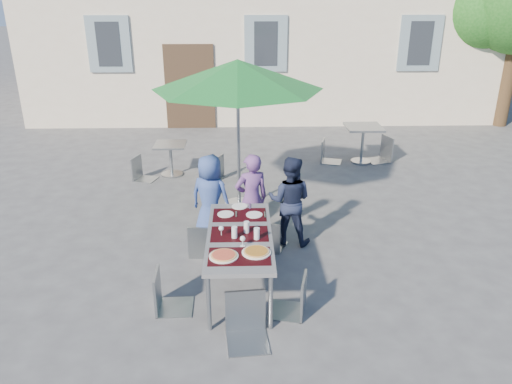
{
  "coord_description": "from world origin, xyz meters",
  "views": [
    {
      "loc": [
        -0.63,
        -5.79,
        3.57
      ],
      "look_at": [
        -0.45,
        0.58,
        0.94
      ],
      "focal_mm": 35.0,
      "sensor_mm": 36.0,
      "label": 1
    }
  ],
  "objects_px": {
    "child_0": "(210,197)",
    "chair_5": "(246,291)",
    "pizza_near_right": "(256,252)",
    "bg_chair_r_0": "(214,153)",
    "child_1": "(252,199)",
    "chair_1": "(239,214)",
    "chair_4": "(296,273)",
    "cafe_table_1": "(363,137)",
    "cafe_table_0": "(171,155)",
    "chair_3": "(164,269)",
    "bg_chair_r_1": "(384,134)",
    "bg_chair_l_0": "(140,155)",
    "bg_chair_l_1": "(328,137)",
    "pizza_near_left": "(224,255)",
    "chair_2": "(269,217)",
    "chair_0": "(203,221)",
    "dining_table": "(240,238)",
    "patio_umbrella": "(238,75)",
    "child_2": "(290,201)"
  },
  "relations": [
    {
      "from": "dining_table",
      "to": "pizza_near_left",
      "type": "bearing_deg",
      "value": -107.72
    },
    {
      "from": "child_1",
      "to": "bg_chair_l_0",
      "type": "xyz_separation_m",
      "value": [
        -2.14,
        2.67,
        -0.18
      ]
    },
    {
      "from": "pizza_near_right",
      "to": "chair_4",
      "type": "relative_size",
      "value": 0.36
    },
    {
      "from": "child_1",
      "to": "cafe_table_0",
      "type": "distance_m",
      "value": 3.3
    },
    {
      "from": "chair_4",
      "to": "chair_5",
      "type": "xyz_separation_m",
      "value": [
        -0.57,
        -0.42,
        0.05
      ]
    },
    {
      "from": "child_1",
      "to": "pizza_near_right",
      "type": "bearing_deg",
      "value": 73.38
    },
    {
      "from": "pizza_near_right",
      "to": "bg_chair_r_0",
      "type": "bearing_deg",
      "value": 99.07
    },
    {
      "from": "bg_chair_l_0",
      "to": "cafe_table_1",
      "type": "distance_m",
      "value": 4.69
    },
    {
      "from": "chair_1",
      "to": "child_0",
      "type": "bearing_deg",
      "value": 129.03
    },
    {
      "from": "child_0",
      "to": "chair_5",
      "type": "relative_size",
      "value": 1.31
    },
    {
      "from": "cafe_table_1",
      "to": "cafe_table_0",
      "type": "bearing_deg",
      "value": -170.48
    },
    {
      "from": "pizza_near_right",
      "to": "cafe_table_1",
      "type": "height_order",
      "value": "cafe_table_1"
    },
    {
      "from": "chair_0",
      "to": "chair_5",
      "type": "relative_size",
      "value": 0.93
    },
    {
      "from": "cafe_table_1",
      "to": "pizza_near_left",
      "type": "bearing_deg",
      "value": -117.74
    },
    {
      "from": "chair_5",
      "to": "bg_chair_l_1",
      "type": "bearing_deg",
      "value": 72.67
    },
    {
      "from": "child_0",
      "to": "chair_2",
      "type": "relative_size",
      "value": 1.48
    },
    {
      "from": "bg_chair_l_0",
      "to": "bg_chair_r_0",
      "type": "relative_size",
      "value": 0.98
    },
    {
      "from": "pizza_near_right",
      "to": "cafe_table_1",
      "type": "xyz_separation_m",
      "value": [
        2.44,
        5.28,
        -0.19
      ]
    },
    {
      "from": "dining_table",
      "to": "cafe_table_1",
      "type": "distance_m",
      "value": 5.48
    },
    {
      "from": "pizza_near_right",
      "to": "cafe_table_0",
      "type": "xyz_separation_m",
      "value": [
        -1.59,
        4.6,
        -0.35
      ]
    },
    {
      "from": "pizza_near_left",
      "to": "cafe_table_0",
      "type": "relative_size",
      "value": 0.51
    },
    {
      "from": "chair_2",
      "to": "chair_5",
      "type": "height_order",
      "value": "chair_5"
    },
    {
      "from": "bg_chair_r_1",
      "to": "chair_2",
      "type": "bearing_deg",
      "value": -124.4
    },
    {
      "from": "child_1",
      "to": "chair_2",
      "type": "distance_m",
      "value": 0.4
    },
    {
      "from": "patio_umbrella",
      "to": "bg_chair_r_1",
      "type": "bearing_deg",
      "value": 38.19
    },
    {
      "from": "pizza_near_left",
      "to": "bg_chair_r_1",
      "type": "height_order",
      "value": "bg_chair_r_1"
    },
    {
      "from": "cafe_table_1",
      "to": "patio_umbrella",
      "type": "bearing_deg",
      "value": -138.33
    },
    {
      "from": "chair_3",
      "to": "chair_1",
      "type": "bearing_deg",
      "value": 56.24
    },
    {
      "from": "chair_3",
      "to": "bg_chair_r_1",
      "type": "distance_m",
      "value": 6.68
    },
    {
      "from": "child_0",
      "to": "child_1",
      "type": "relative_size",
      "value": 0.96
    },
    {
      "from": "chair_5",
      "to": "cafe_table_1",
      "type": "xyz_separation_m",
      "value": [
        2.57,
        5.8,
        -0.01
      ]
    },
    {
      "from": "pizza_near_left",
      "to": "chair_5",
      "type": "xyz_separation_m",
      "value": [
        0.25,
        -0.45,
        -0.18
      ]
    },
    {
      "from": "child_2",
      "to": "bg_chair_r_1",
      "type": "distance_m",
      "value": 4.41
    },
    {
      "from": "chair_1",
      "to": "bg_chair_l_0",
      "type": "height_order",
      "value": "chair_1"
    },
    {
      "from": "bg_chair_r_0",
      "to": "cafe_table_0",
      "type": "bearing_deg",
      "value": 166.31
    },
    {
      "from": "chair_1",
      "to": "chair_4",
      "type": "xyz_separation_m",
      "value": [
        0.65,
        -1.43,
        -0.09
      ]
    },
    {
      "from": "chair_4",
      "to": "bg_chair_r_1",
      "type": "bearing_deg",
      "value": 65.69
    },
    {
      "from": "pizza_near_right",
      "to": "chair_5",
      "type": "relative_size",
      "value": 0.33
    },
    {
      "from": "pizza_near_right",
      "to": "chair_1",
      "type": "relative_size",
      "value": 0.31
    },
    {
      "from": "cafe_table_1",
      "to": "chair_2",
      "type": "bearing_deg",
      "value": -120.02
    },
    {
      "from": "child_1",
      "to": "bg_chair_l_1",
      "type": "bearing_deg",
      "value": -132.75
    },
    {
      "from": "chair_0",
      "to": "chair_2",
      "type": "height_order",
      "value": "chair_0"
    },
    {
      "from": "pizza_near_left",
      "to": "chair_1",
      "type": "distance_m",
      "value": 1.42
    },
    {
      "from": "chair_4",
      "to": "bg_chair_r_1",
      "type": "relative_size",
      "value": 0.89
    },
    {
      "from": "chair_0",
      "to": "chair_3",
      "type": "height_order",
      "value": "chair_3"
    },
    {
      "from": "child_1",
      "to": "child_2",
      "type": "distance_m",
      "value": 0.56
    },
    {
      "from": "bg_chair_l_1",
      "to": "pizza_near_right",
      "type": "bearing_deg",
      "value": -107.73
    },
    {
      "from": "bg_chair_l_0",
      "to": "bg_chair_r_1",
      "type": "height_order",
      "value": "bg_chair_r_1"
    },
    {
      "from": "cafe_table_0",
      "to": "bg_chair_r_0",
      "type": "height_order",
      "value": "bg_chair_r_0"
    },
    {
      "from": "child_1",
      "to": "chair_4",
      "type": "xyz_separation_m",
      "value": [
        0.47,
        -1.81,
        -0.15
      ]
    }
  ]
}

